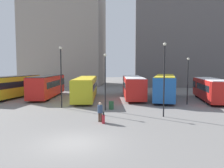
{
  "coord_description": "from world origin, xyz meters",
  "views": [
    {
      "loc": [
        3.36,
        -12.12,
        4.45
      ],
      "look_at": [
        0.95,
        13.42,
        2.41
      ],
      "focal_mm": 35.0,
      "sensor_mm": 36.0,
      "label": 1
    }
  ],
  "objects_px": {
    "lamp_post_0": "(105,77)",
    "bus_5": "(210,89)",
    "bus_0": "(13,86)",
    "trash_bin": "(111,105)",
    "bus_3": "(133,86)",
    "traveler": "(100,110)",
    "suitcase": "(103,119)",
    "bus_1": "(48,85)",
    "bus_4": "(165,86)",
    "bus_2": "(86,87)",
    "lamp_post_2": "(188,77)",
    "lamp_post_3": "(61,73)",
    "lamp_post_1": "(164,74)"
  },
  "relations": [
    {
      "from": "bus_5",
      "to": "trash_bin",
      "type": "bearing_deg",
      "value": 123.77
    },
    {
      "from": "suitcase",
      "to": "trash_bin",
      "type": "bearing_deg",
      "value": -10.24
    },
    {
      "from": "bus_2",
      "to": "bus_5",
      "type": "relative_size",
      "value": 1.16
    },
    {
      "from": "bus_3",
      "to": "suitcase",
      "type": "xyz_separation_m",
      "value": [
        -2.36,
        -14.34,
        -1.32
      ]
    },
    {
      "from": "traveler",
      "to": "trash_bin",
      "type": "distance_m",
      "value": 5.25
    },
    {
      "from": "bus_5",
      "to": "suitcase",
      "type": "bearing_deg",
      "value": 139.62
    },
    {
      "from": "bus_3",
      "to": "bus_4",
      "type": "distance_m",
      "value": 4.44
    },
    {
      "from": "traveler",
      "to": "lamp_post_3",
      "type": "bearing_deg",
      "value": 32.67
    },
    {
      "from": "bus_0",
      "to": "trash_bin",
      "type": "xyz_separation_m",
      "value": [
        14.68,
        -7.0,
        -1.28
      ]
    },
    {
      "from": "traveler",
      "to": "suitcase",
      "type": "xyz_separation_m",
      "value": [
        0.32,
        -0.4,
        -0.62
      ]
    },
    {
      "from": "bus_0",
      "to": "lamp_post_2",
      "type": "distance_m",
      "value": 23.58
    },
    {
      "from": "trash_bin",
      "to": "bus_5",
      "type": "bearing_deg",
      "value": 29.6
    },
    {
      "from": "bus_5",
      "to": "lamp_post_0",
      "type": "height_order",
      "value": "lamp_post_0"
    },
    {
      "from": "bus_0",
      "to": "lamp_post_0",
      "type": "distance_m",
      "value": 16.12
    },
    {
      "from": "bus_1",
      "to": "trash_bin",
      "type": "xyz_separation_m",
      "value": [
        10.16,
        -8.32,
        -1.29
      ]
    },
    {
      "from": "bus_3",
      "to": "traveler",
      "type": "height_order",
      "value": "bus_3"
    },
    {
      "from": "bus_0",
      "to": "suitcase",
      "type": "height_order",
      "value": "bus_0"
    },
    {
      "from": "bus_4",
      "to": "traveler",
      "type": "height_order",
      "value": "bus_4"
    },
    {
      "from": "suitcase",
      "to": "lamp_post_3",
      "type": "relative_size",
      "value": 0.14
    },
    {
      "from": "bus_2",
      "to": "bus_3",
      "type": "xyz_separation_m",
      "value": [
        6.44,
        1.93,
        0.03
      ]
    },
    {
      "from": "lamp_post_2",
      "to": "trash_bin",
      "type": "height_order",
      "value": "lamp_post_2"
    },
    {
      "from": "bus_4",
      "to": "lamp_post_0",
      "type": "height_order",
      "value": "lamp_post_0"
    },
    {
      "from": "bus_0",
      "to": "lamp_post_1",
      "type": "xyz_separation_m",
      "value": [
        19.64,
        -9.89,
        2.09
      ]
    },
    {
      "from": "bus_0",
      "to": "bus_5",
      "type": "xyz_separation_m",
      "value": [
        27.03,
        0.02,
        -0.13
      ]
    },
    {
      "from": "lamp_post_0",
      "to": "bus_5",
      "type": "bearing_deg",
      "value": 30.51
    },
    {
      "from": "bus_1",
      "to": "lamp_post_1",
      "type": "xyz_separation_m",
      "value": [
        15.13,
        -11.21,
        2.08
      ]
    },
    {
      "from": "bus_2",
      "to": "lamp_post_0",
      "type": "distance_m",
      "value": 8.41
    },
    {
      "from": "bus_3",
      "to": "traveler",
      "type": "xyz_separation_m",
      "value": [
        -2.68,
        -13.94,
        -0.7
      ]
    },
    {
      "from": "bus_1",
      "to": "traveler",
      "type": "bearing_deg",
      "value": -149.52
    },
    {
      "from": "lamp_post_1",
      "to": "suitcase",
      "type": "bearing_deg",
      "value": -151.61
    },
    {
      "from": "bus_3",
      "to": "suitcase",
      "type": "height_order",
      "value": "bus_3"
    },
    {
      "from": "traveler",
      "to": "bus_5",
      "type": "bearing_deg",
      "value": -55.65
    },
    {
      "from": "bus_5",
      "to": "lamp_post_3",
      "type": "xyz_separation_m",
      "value": [
        -17.81,
        -6.64,
        2.24
      ]
    },
    {
      "from": "lamp_post_2",
      "to": "trash_bin",
      "type": "xyz_separation_m",
      "value": [
        -8.63,
        -3.82,
        -2.82
      ]
    },
    {
      "from": "suitcase",
      "to": "trash_bin",
      "type": "xyz_separation_m",
      "value": [
        0.08,
        5.61,
        0.09
      ]
    },
    {
      "from": "bus_3",
      "to": "lamp_post_0",
      "type": "height_order",
      "value": "lamp_post_0"
    },
    {
      "from": "bus_2",
      "to": "suitcase",
      "type": "distance_m",
      "value": 13.13
    },
    {
      "from": "bus_1",
      "to": "lamp_post_2",
      "type": "relative_size",
      "value": 2.03
    },
    {
      "from": "bus_4",
      "to": "bus_3",
      "type": "bearing_deg",
      "value": 84.69
    },
    {
      "from": "bus_2",
      "to": "traveler",
      "type": "height_order",
      "value": "bus_2"
    },
    {
      "from": "bus_1",
      "to": "bus_5",
      "type": "bearing_deg",
      "value": -98.64
    },
    {
      "from": "bus_1",
      "to": "lamp_post_3",
      "type": "height_order",
      "value": "lamp_post_3"
    },
    {
      "from": "bus_4",
      "to": "suitcase",
      "type": "height_order",
      "value": "bus_4"
    },
    {
      "from": "lamp_post_2",
      "to": "trash_bin",
      "type": "bearing_deg",
      "value": -156.11
    },
    {
      "from": "lamp_post_1",
      "to": "trash_bin",
      "type": "relative_size",
      "value": 7.71
    },
    {
      "from": "bus_1",
      "to": "lamp_post_2",
      "type": "distance_m",
      "value": 19.39
    },
    {
      "from": "bus_5",
      "to": "lamp_post_3",
      "type": "height_order",
      "value": "lamp_post_3"
    },
    {
      "from": "bus_0",
      "to": "lamp_post_2",
      "type": "relative_size",
      "value": 1.99
    },
    {
      "from": "bus_1",
      "to": "lamp_post_3",
      "type": "xyz_separation_m",
      "value": [
        4.71,
        -7.93,
        2.1
      ]
    },
    {
      "from": "suitcase",
      "to": "bus_4",
      "type": "bearing_deg",
      "value": -36.16
    }
  ]
}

